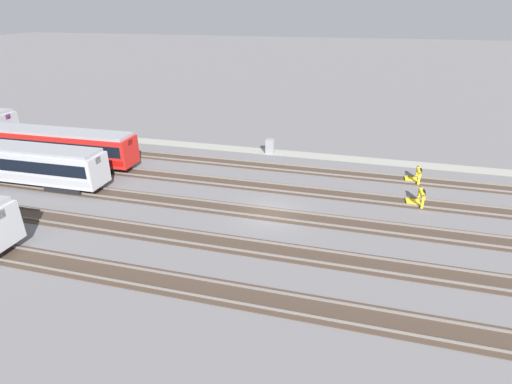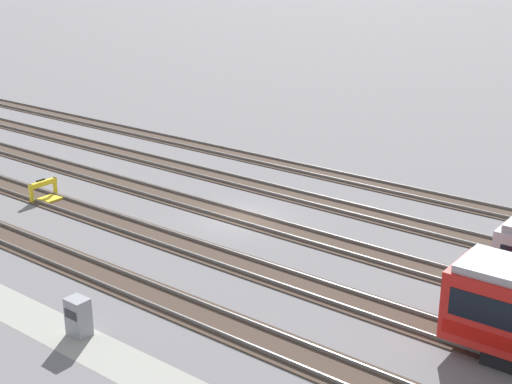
{
  "view_description": "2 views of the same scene",
  "coord_description": "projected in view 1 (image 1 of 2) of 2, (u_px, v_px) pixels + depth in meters",
  "views": [
    {
      "loc": [
        -6.14,
        27.09,
        14.87
      ],
      "look_at": [
        1.09,
        0.0,
        1.8
      ],
      "focal_mm": 28.0,
      "sensor_mm": 36.0,
      "label": 1
    },
    {
      "loc": [
        24.32,
        -29.47,
        14.59
      ],
      "look_at": [
        1.09,
        0.0,
        1.8
      ],
      "focal_mm": 50.0,
      "sensor_mm": 36.0,
      "label": 2
    }
  ],
  "objects": [
    {
      "name": "electrical_cabinet",
      "position": [
        270.0,
        146.0,
        44.23
      ],
      "size": [
        0.9,
        0.73,
        1.6
      ],
      "color": "gray",
      "rests_on": "ground"
    },
    {
      "name": "rail_track_far_inner",
      "position": [
        253.0,
        247.0,
        27.05
      ],
      "size": [
        90.0,
        2.23,
        0.21
      ],
      "color": "#47382D",
      "rests_on": "ground"
    },
    {
      "name": "rail_track_farthest",
      "position": [
        229.0,
        294.0,
        22.68
      ],
      "size": [
        90.0,
        2.23,
        0.21
      ],
      "color": "#47382D",
      "rests_on": "ground"
    },
    {
      "name": "subway_car_front_row_leftmost",
      "position": [
        13.0,
        162.0,
        36.17
      ],
      "size": [
        18.04,
        3.11,
        3.7
      ],
      "color": "#B7BABF",
      "rests_on": "ground"
    },
    {
      "name": "subway_car_back_row_centre",
      "position": [
        52.0,
        145.0,
        40.6
      ],
      "size": [
        18.04,
        3.13,
        3.7
      ],
      "color": "red",
      "rests_on": "ground"
    },
    {
      "name": "ground_plane",
      "position": [
        269.0,
        214.0,
        31.44
      ],
      "size": [
        400.0,
        400.0,
        0.0
      ],
      "primitive_type": "plane",
      "color": "slate"
    },
    {
      "name": "rail_track_nearest",
      "position": [
        292.0,
        169.0,
        40.16
      ],
      "size": [
        90.0,
        2.23,
        0.21
      ],
      "color": "#47382D",
      "rests_on": "ground"
    },
    {
      "name": "rail_track_near_inner",
      "position": [
        282.0,
        188.0,
        35.79
      ],
      "size": [
        90.0,
        2.24,
        0.21
      ],
      "color": "#47382D",
      "rests_on": "ground"
    },
    {
      "name": "bumper_stop_near_inner_track",
      "position": [
        418.0,
        198.0,
        32.92
      ],
      "size": [
        1.37,
        2.01,
        1.22
      ],
      "color": "yellow",
      "rests_on": "ground"
    },
    {
      "name": "service_walkway",
      "position": [
        299.0,
        154.0,
        44.11
      ],
      "size": [
        54.0,
        2.0,
        0.01
      ],
      "primitive_type": "cube",
      "color": "#9E9E93",
      "rests_on": "ground"
    },
    {
      "name": "bumper_stop_nearest_track",
      "position": [
        415.0,
        176.0,
        37.24
      ],
      "size": [
        1.34,
        2.0,
        1.22
      ],
      "color": "yellow",
      "rests_on": "ground"
    },
    {
      "name": "rail_track_middle",
      "position": [
        269.0,
        214.0,
        31.42
      ],
      "size": [
        90.0,
        2.24,
        0.21
      ],
      "color": "#47382D",
      "rests_on": "ground"
    }
  ]
}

